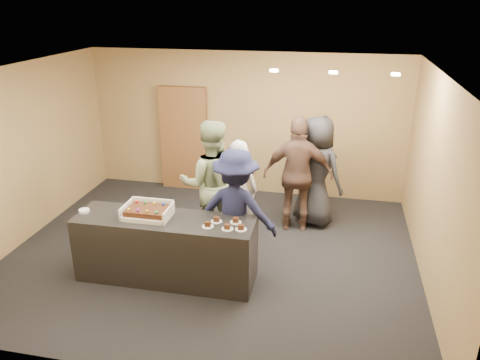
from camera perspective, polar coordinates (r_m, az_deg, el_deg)
The scene contains 17 objects.
room at distance 6.60m, azimuth -3.65°, elevation 1.34°, with size 6.04×6.00×2.70m.
serving_counter at distance 6.45m, azimuth -9.00°, elevation -8.25°, with size 2.40×0.70×0.90m, color black.
storage_cabinet at distance 9.23m, azimuth -6.83°, elevation 5.02°, with size 0.92×0.15×2.03m, color brown.
cake_box at distance 6.32m, azimuth -11.13°, elevation -4.00°, with size 0.62×0.43×0.18m.
sheet_cake at distance 6.28m, azimuth -11.25°, elevation -3.65°, with size 0.52×0.36×0.11m.
plate_stack at distance 6.68m, azimuth -18.47°, elevation -3.56°, with size 0.14×0.14×0.04m, color white.
slice_a at distance 5.95m, azimuth -3.95°, elevation -5.50°, with size 0.15×0.15×0.07m.
slice_b at distance 6.07m, azimuth -2.89°, elevation -4.90°, with size 0.15×0.15×0.07m.
slice_c at distance 5.88m, azimuth -1.56°, elevation -5.81°, with size 0.15×0.15×0.07m.
slice_d at distance 6.04m, azimuth -0.52°, elevation -5.01°, with size 0.15×0.15×0.07m.
slice_e at distance 5.87m, azimuth 0.13°, elevation -5.87°, with size 0.15×0.15×0.07m.
person_server_grey at distance 7.12m, azimuth -0.26°, elevation -1.50°, with size 0.61×0.40×1.67m, color #B0B0B6.
person_sage_man at distance 7.08m, azimuth -3.56°, elevation -0.42°, with size 0.95×0.74×1.96m, color gray.
person_navy_man at distance 6.42m, azimuth -0.49°, elevation -3.78°, with size 1.14×0.65×1.76m, color #181A3B.
person_brown_extra at distance 7.54m, azimuth 7.08°, elevation 0.64°, with size 1.11×0.46×1.90m, color brown.
person_dark_suit at distance 7.79m, azimuth 9.30°, elevation 1.05°, with size 0.91×0.59×1.86m, color #232328.
ceiling_spotlights at distance 6.53m, azimuth 11.31°, elevation 12.75°, with size 1.72×0.12×0.03m.
Camera 1 is at (1.69, -5.95, 3.64)m, focal length 35.00 mm.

